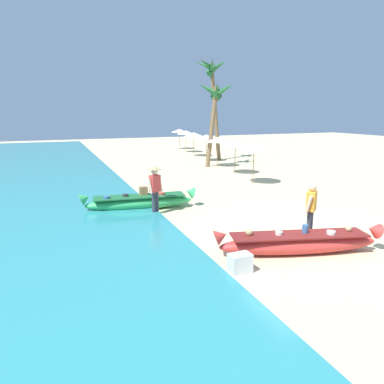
{
  "coord_description": "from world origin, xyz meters",
  "views": [
    {
      "loc": [
        -6.42,
        -7.66,
        3.45
      ],
      "look_at": [
        -2.24,
        2.57,
        0.9
      ],
      "focal_mm": 32.38,
      "sensor_mm": 36.0,
      "label": 1
    }
  ],
  "objects_px": {
    "boat_red_foreground": "(299,243)",
    "cooler_box": "(240,263)",
    "person_vendor_hatted": "(155,186)",
    "palm_tree_leaning_seaward": "(216,99)",
    "boat_green_midground": "(140,202)",
    "person_tourist_customer": "(311,208)",
    "palm_tree_tall_inland": "(212,79)"
  },
  "relations": [
    {
      "from": "boat_red_foreground",
      "to": "cooler_box",
      "type": "xyz_separation_m",
      "value": [
        -1.88,
        -0.36,
        -0.07
      ]
    },
    {
      "from": "person_vendor_hatted",
      "to": "palm_tree_leaning_seaward",
      "type": "bearing_deg",
      "value": 53.74
    },
    {
      "from": "boat_green_midground",
      "to": "person_tourist_customer",
      "type": "distance_m",
      "value": 6.05
    },
    {
      "from": "palm_tree_tall_inland",
      "to": "person_vendor_hatted",
      "type": "bearing_deg",
      "value": -123.21
    },
    {
      "from": "cooler_box",
      "to": "palm_tree_leaning_seaward",
      "type": "bearing_deg",
      "value": 64.53
    },
    {
      "from": "person_tourist_customer",
      "to": "boat_red_foreground",
      "type": "bearing_deg",
      "value": -144.1
    },
    {
      "from": "cooler_box",
      "to": "boat_green_midground",
      "type": "bearing_deg",
      "value": 96.23
    },
    {
      "from": "boat_green_midground",
      "to": "palm_tree_tall_inland",
      "type": "height_order",
      "value": "palm_tree_tall_inland"
    },
    {
      "from": "boat_red_foreground",
      "to": "palm_tree_tall_inland",
      "type": "height_order",
      "value": "palm_tree_tall_inland"
    },
    {
      "from": "boat_green_midground",
      "to": "boat_red_foreground",
      "type": "bearing_deg",
      "value": -63.86
    },
    {
      "from": "palm_tree_tall_inland",
      "to": "boat_green_midground",
      "type": "bearing_deg",
      "value": -126.35
    },
    {
      "from": "boat_red_foreground",
      "to": "person_vendor_hatted",
      "type": "height_order",
      "value": "person_vendor_hatted"
    },
    {
      "from": "boat_red_foreground",
      "to": "person_vendor_hatted",
      "type": "distance_m",
      "value": 5.27
    },
    {
      "from": "boat_green_midground",
      "to": "person_vendor_hatted",
      "type": "bearing_deg",
      "value": -66.29
    },
    {
      "from": "palm_tree_tall_inland",
      "to": "cooler_box",
      "type": "distance_m",
      "value": 19.01
    },
    {
      "from": "boat_red_foreground",
      "to": "cooler_box",
      "type": "relative_size",
      "value": 8.6
    },
    {
      "from": "boat_green_midground",
      "to": "cooler_box",
      "type": "height_order",
      "value": "boat_green_midground"
    },
    {
      "from": "boat_green_midground",
      "to": "person_vendor_hatted",
      "type": "relative_size",
      "value": 2.46
    },
    {
      "from": "boat_red_foreground",
      "to": "boat_green_midground",
      "type": "height_order",
      "value": "boat_green_midground"
    },
    {
      "from": "palm_tree_leaning_seaward",
      "to": "person_tourist_customer",
      "type": "bearing_deg",
      "value": -104.95
    },
    {
      "from": "palm_tree_leaning_seaward",
      "to": "cooler_box",
      "type": "relative_size",
      "value": 10.75
    },
    {
      "from": "boat_red_foreground",
      "to": "person_tourist_customer",
      "type": "distance_m",
      "value": 1.22
    },
    {
      "from": "boat_green_midground",
      "to": "person_tourist_customer",
      "type": "bearing_deg",
      "value": -53.97
    },
    {
      "from": "boat_red_foreground",
      "to": "palm_tree_leaning_seaward",
      "type": "bearing_deg",
      "value": 72.43
    },
    {
      "from": "person_vendor_hatted",
      "to": "person_tourist_customer",
      "type": "bearing_deg",
      "value": -51.88
    },
    {
      "from": "palm_tree_leaning_seaward",
      "to": "palm_tree_tall_inland",
      "type": "bearing_deg",
      "value": 69.65
    },
    {
      "from": "boat_red_foreground",
      "to": "palm_tree_tall_inland",
      "type": "relative_size",
      "value": 0.6
    },
    {
      "from": "boat_red_foreground",
      "to": "palm_tree_tall_inland",
      "type": "xyz_separation_m",
      "value": [
        5.31,
        16.35,
        5.44
      ]
    },
    {
      "from": "boat_red_foreground",
      "to": "person_tourist_customer",
      "type": "xyz_separation_m",
      "value": [
        0.85,
        0.61,
        0.63
      ]
    },
    {
      "from": "person_vendor_hatted",
      "to": "palm_tree_tall_inland",
      "type": "bearing_deg",
      "value": 56.79
    },
    {
      "from": "person_tourist_customer",
      "to": "cooler_box",
      "type": "xyz_separation_m",
      "value": [
        -2.72,
        -0.98,
        -0.71
      ]
    },
    {
      "from": "boat_green_midground",
      "to": "person_vendor_hatted",
      "type": "distance_m",
      "value": 1.12
    }
  ]
}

